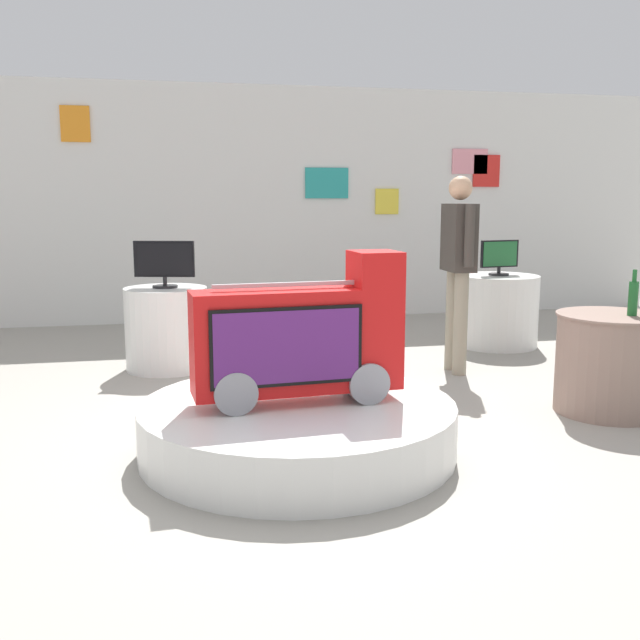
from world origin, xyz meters
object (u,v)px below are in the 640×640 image
Objects in this scene: display_pedestal_left_rear at (167,328)px; bottle_on_side_table at (633,297)px; main_display_pedestal at (298,428)px; novelty_firetruck_tv at (302,342)px; side_table_round at (610,362)px; display_pedestal_center_rear at (497,311)px; tv_on_center_rear at (499,257)px; shopper_browsing_near_truck at (458,259)px; tv_on_left_rear at (164,262)px.

display_pedestal_left_rear is 3.78m from bottle_on_side_table.
main_display_pedestal is 1.50× the size of novelty_firetruck_tv.
novelty_firetruck_tv is 3.91× the size of bottle_on_side_table.
novelty_firetruck_tv is 2.38m from bottle_on_side_table.
main_display_pedestal is at bearing -170.89° from side_table_round.
display_pedestal_left_rear is at bearing 146.89° from side_table_round.
tv_on_center_rear is (-0.00, -0.00, 0.55)m from display_pedestal_center_rear.
display_pedestal_left_rear is (-0.77, 2.36, -0.31)m from novelty_firetruck_tv.
main_display_pedestal is at bearing -134.71° from shopper_browsing_near_truck.
novelty_firetruck_tv is 1.61× the size of side_table_round.
main_display_pedestal is 1.11× the size of shopper_browsing_near_truck.
novelty_firetruck_tv reaches higher than tv_on_left_rear.
novelty_firetruck_tv reaches higher than display_pedestal_left_rear.
shopper_browsing_near_truck is at bearing 115.39° from bottle_on_side_table.
shopper_browsing_near_truck is (-0.59, 1.35, 0.63)m from side_table_round.
novelty_firetruck_tv is at bearing -133.09° from tv_on_center_rear.
display_pedestal_left_rear is 2.61m from shopper_browsing_near_truck.
tv_on_center_rear is at bearing 49.00° from shopper_browsing_near_truck.
main_display_pedestal is 2.57× the size of display_pedestal_left_rear.
display_pedestal_center_rear is 1.94× the size of tv_on_center_rear.
novelty_firetruck_tv is at bearing -134.22° from shopper_browsing_near_truck.
shopper_browsing_near_truck reaches higher than side_table_round.
novelty_firetruck_tv is at bearing -71.84° from display_pedestal_left_rear.
novelty_firetruck_tv reaches higher than display_pedestal_center_rear.
bottle_on_side_table reaches higher than main_display_pedestal.
bottle_on_side_table is (2.36, 0.29, 0.16)m from novelty_firetruck_tv.
display_pedestal_center_rear is 0.55m from tv_on_center_rear.
tv_on_center_rear is at bearing 5.97° from display_pedestal_left_rear.
tv_on_left_rear is at bearing 146.61° from bottle_on_side_table.
tv_on_center_rear is (3.30, 0.35, 0.55)m from display_pedestal_left_rear.
display_pedestal_center_rear is at bearing 46.94° from novelty_firetruck_tv.
display_pedestal_left_rear is at bearing 103.40° from tv_on_left_rear.
tv_on_center_rear reaches higher than display_pedestal_center_rear.
display_pedestal_center_rear is 2.59× the size of bottle_on_side_table.
bottle_on_side_table is (3.13, -2.06, -0.12)m from tv_on_left_rear.
shopper_browsing_near_truck reaches higher than main_display_pedestal.
shopper_browsing_near_truck is at bearing -130.90° from display_pedestal_center_rear.
main_display_pedestal is at bearing -72.34° from display_pedestal_left_rear.
display_pedestal_center_rear reaches higher than main_display_pedestal.
novelty_firetruck_tv is 2.32m from side_table_round.
shopper_browsing_near_truck reaches higher than display_pedestal_left_rear.
shopper_browsing_near_truck reaches higher than tv_on_center_rear.
display_pedestal_center_rear is 1.07× the size of side_table_round.
tv_on_left_rear is (-0.75, 2.35, 0.79)m from main_display_pedestal.
tv_on_center_rear is 0.25× the size of shopper_browsing_near_truck.
novelty_firetruck_tv is at bearing -170.68° from side_table_round.
shopper_browsing_near_truck is (1.68, 1.72, 0.32)m from novelty_firetruck_tv.
tv_on_left_rear is at bearing 107.67° from main_display_pedestal.
bottle_on_side_table is at bearing -94.07° from tv_on_center_rear.
side_table_round is (3.05, -1.99, -0.00)m from display_pedestal_left_rear.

